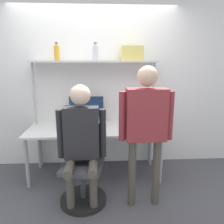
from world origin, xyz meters
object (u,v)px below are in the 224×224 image
(cell_phone, at_px, (104,132))
(office_chair, at_px, (84,178))
(laptop, at_px, (87,127))
(bottle_clear, at_px, (95,53))
(person_seated, at_px, (81,136))
(monitor, at_px, (86,108))
(person_standing, at_px, (146,120))
(bottle_amber, at_px, (57,53))
(storage_box, at_px, (132,53))

(cell_phone, distance_m, office_chair, 0.66)
(laptop, relative_size, bottle_clear, 1.10)
(cell_phone, relative_size, person_seated, 0.10)
(monitor, relative_size, office_chair, 0.56)
(office_chair, distance_m, person_standing, 1.05)
(bottle_amber, bearing_deg, cell_phone, -35.47)
(laptop, xyz_separation_m, office_chair, (-0.02, -0.49, -0.49))
(monitor, distance_m, storage_box, 1.07)
(monitor, bearing_deg, laptop, -87.10)
(person_standing, height_order, bottle_clear, bottle_clear)
(office_chair, height_order, bottle_clear, bottle_clear)
(monitor, distance_m, bottle_clear, 0.84)
(person_standing, distance_m, storage_box, 1.25)
(monitor, distance_m, person_standing, 1.24)
(monitor, xyz_separation_m, person_standing, (0.71, -1.02, 0.08))
(storage_box, bearing_deg, office_chair, -127.96)
(person_seated, xyz_separation_m, bottle_clear, (0.16, 0.93, 0.94))
(monitor, bearing_deg, person_seated, -90.51)
(monitor, distance_m, person_seated, 0.96)
(laptop, xyz_separation_m, bottle_clear, (0.13, 0.40, 1.01))
(cell_phone, bearing_deg, laptop, 163.33)
(office_chair, relative_size, person_standing, 0.58)
(laptop, relative_size, bottle_amber, 1.09)
(person_standing, xyz_separation_m, bottle_amber, (-1.12, 1.00, 0.75))
(monitor, relative_size, cell_phone, 3.49)
(person_seated, xyz_separation_m, bottle_amber, (-0.39, 0.93, 0.94))
(bottle_amber, xyz_separation_m, storage_box, (1.09, 0.00, -0.00))
(person_standing, bearing_deg, cell_phone, 131.03)
(monitor, relative_size, bottle_clear, 2.05)
(person_standing, bearing_deg, laptop, 139.21)
(office_chair, bearing_deg, storage_box, 52.04)
(monitor, bearing_deg, bottle_clear, -7.00)
(person_standing, bearing_deg, office_chair, 171.07)
(bottle_clear, relative_size, bottle_amber, 1.00)
(monitor, height_order, office_chair, monitor)
(cell_phone, xyz_separation_m, storage_box, (0.43, 0.47, 1.06))
(cell_phone, height_order, bottle_clear, bottle_clear)
(office_chair, relative_size, storage_box, 2.99)
(monitor, xyz_separation_m, person_seated, (-0.01, -0.95, -0.12))
(bottle_amber, relative_size, storage_box, 0.81)
(office_chair, distance_m, storage_box, 1.87)
(person_standing, xyz_separation_m, bottle_clear, (-0.56, 1.00, 0.75))
(person_seated, distance_m, bottle_clear, 1.34)
(person_seated, distance_m, storage_box, 1.50)
(bottle_amber, bearing_deg, bottle_clear, 0.00)
(person_standing, relative_size, storage_box, 5.19)
(person_seated, xyz_separation_m, person_standing, (0.72, -0.07, 0.20))
(bottle_clear, bearing_deg, person_standing, -60.67)
(laptop, xyz_separation_m, person_seated, (-0.03, -0.53, 0.06))
(office_chair, relative_size, bottle_clear, 3.68)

